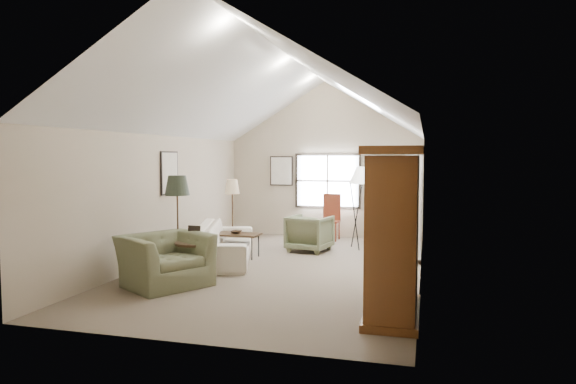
% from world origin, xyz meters
% --- Properties ---
extents(room_shell, '(5.01, 8.01, 4.00)m').
position_xyz_m(room_shell, '(0.00, 0.00, 3.21)').
color(room_shell, '#6F604F').
rests_on(room_shell, ground).
extents(window, '(1.72, 0.08, 1.42)m').
position_xyz_m(window, '(0.10, 3.96, 1.45)').
color(window, black).
rests_on(window, room_shell).
extents(skylight, '(0.80, 1.20, 0.52)m').
position_xyz_m(skylight, '(1.30, 0.90, 3.22)').
color(skylight, white).
rests_on(skylight, room_shell).
extents(wall_art, '(1.97, 3.71, 0.88)m').
position_xyz_m(wall_art, '(-1.88, 1.94, 1.73)').
color(wall_art, black).
rests_on(wall_art, room_shell).
extents(armoire, '(0.60, 1.50, 2.20)m').
position_xyz_m(armoire, '(2.18, -2.40, 1.10)').
color(armoire, brown).
rests_on(armoire, ground).
extents(tv_alcove, '(0.32, 1.30, 2.10)m').
position_xyz_m(tv_alcove, '(2.34, 1.60, 1.15)').
color(tv_alcove, white).
rests_on(tv_alcove, ground).
extents(media_console, '(0.34, 1.18, 0.60)m').
position_xyz_m(media_console, '(2.32, 1.60, 0.30)').
color(media_console, '#382316').
rests_on(media_console, ground).
extents(tv_panel, '(0.05, 0.90, 0.55)m').
position_xyz_m(tv_panel, '(2.32, 1.60, 0.92)').
color(tv_panel, black).
rests_on(tv_panel, media_console).
extents(sofa, '(1.71, 2.75, 0.75)m').
position_xyz_m(sofa, '(-1.29, 0.33, 0.37)').
color(sofa, beige).
rests_on(sofa, ground).
extents(armchair_near, '(1.62, 1.68, 0.83)m').
position_xyz_m(armchair_near, '(-1.46, -1.76, 0.42)').
color(armchair_near, '#656E4D').
rests_on(armchair_near, ground).
extents(armchair_far, '(1.01, 1.03, 0.80)m').
position_xyz_m(armchair_far, '(0.11, 1.81, 0.40)').
color(armchair_far, '#626446').
rests_on(armchair_far, ground).
extents(coffee_table, '(0.99, 0.57, 0.50)m').
position_xyz_m(coffee_table, '(-1.20, 0.74, 0.25)').
color(coffee_table, '#332314').
rests_on(coffee_table, ground).
extents(bowl, '(0.24, 0.24, 0.06)m').
position_xyz_m(bowl, '(-1.20, 0.74, 0.53)').
color(bowl, '#372416').
rests_on(bowl, coffee_table).
extents(side_table, '(0.80, 0.80, 0.64)m').
position_xyz_m(side_table, '(-1.19, -1.27, 0.32)').
color(side_table, '#3E2619').
rests_on(side_table, ground).
extents(side_chair, '(0.47, 0.47, 1.15)m').
position_xyz_m(side_chair, '(0.27, 3.39, 0.57)').
color(side_chair, maroon).
rests_on(side_chair, ground).
extents(tripod_lamp, '(0.69, 0.69, 1.89)m').
position_xyz_m(tripod_lamp, '(1.16, 2.38, 0.94)').
color(tripod_lamp, silver).
rests_on(tripod_lamp, ground).
extents(dark_lamp, '(0.53, 0.53, 1.79)m').
position_xyz_m(dark_lamp, '(-1.59, -1.07, 0.90)').
color(dark_lamp, black).
rests_on(dark_lamp, ground).
extents(tan_lamp, '(0.40, 0.40, 1.61)m').
position_xyz_m(tan_lamp, '(-1.59, 1.53, 0.80)').
color(tan_lamp, tan).
rests_on(tan_lamp, ground).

